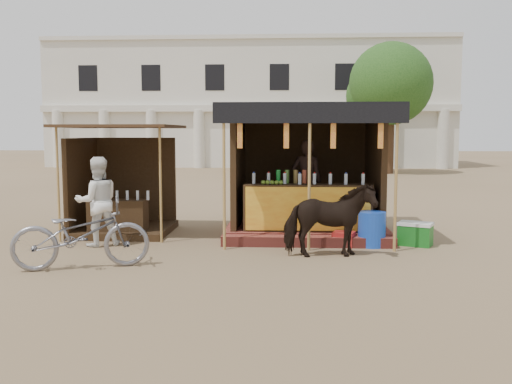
{
  "coord_description": "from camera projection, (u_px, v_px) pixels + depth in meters",
  "views": [
    {
      "loc": [
        0.62,
        -9.08,
        2.22
      ],
      "look_at": [
        0.0,
        1.6,
        1.1
      ],
      "focal_mm": 40.0,
      "sensor_mm": 36.0,
      "label": 1
    }
  ],
  "objects": [
    {
      "name": "ground",
      "position": [
        250.0,
        269.0,
        9.29
      ],
      "size": [
        120.0,
        120.0,
        0.0
      ],
      "primitive_type": "plane",
      "color": "#846B4C",
      "rests_on": "ground"
    },
    {
      "name": "main_stall",
      "position": [
        306.0,
        187.0,
        12.46
      ],
      "size": [
        3.6,
        3.61,
        2.78
      ],
      "color": "#963A31",
      "rests_on": "ground"
    },
    {
      "name": "secondary_stall",
      "position": [
        117.0,
        195.0,
        12.59
      ],
      "size": [
        2.4,
        2.4,
        2.38
      ],
      "color": "#352313",
      "rests_on": "ground"
    },
    {
      "name": "cow",
      "position": [
        329.0,
        220.0,
        10.11
      ],
      "size": [
        1.67,
        0.96,
        1.33
      ],
      "primitive_type": "imported",
      "rotation": [
        0.0,
        0.0,
        1.73
      ],
      "color": "black",
      "rests_on": "ground"
    },
    {
      "name": "motorbike",
      "position": [
        81.0,
        234.0,
        9.28
      ],
      "size": [
        2.31,
        1.41,
        1.15
      ],
      "primitive_type": "imported",
      "rotation": [
        0.0,
        0.0,
        1.89
      ],
      "color": "gray",
      "rests_on": "ground"
    },
    {
      "name": "bystander",
      "position": [
        97.0,
        202.0,
        11.13
      ],
      "size": [
        1.06,
        0.98,
        1.75
      ],
      "primitive_type": "imported",
      "rotation": [
        0.0,
        0.0,
        3.63
      ],
      "color": "white",
      "rests_on": "ground"
    },
    {
      "name": "blue_barrel",
      "position": [
        372.0,
        229.0,
        11.11
      ],
      "size": [
        0.68,
        0.68,
        0.68
      ],
      "primitive_type": "cylinder",
      "rotation": [
        0.0,
        0.0,
        0.35
      ],
      "color": "blue",
      "rests_on": "ground"
    },
    {
      "name": "red_crate",
      "position": [
        344.0,
        239.0,
        11.16
      ],
      "size": [
        0.5,
        0.48,
        0.28
      ],
      "primitive_type": "cube",
      "rotation": [
        0.0,
        0.0,
        -0.33
      ],
      "color": "#A81E1C",
      "rests_on": "ground"
    },
    {
      "name": "cooler",
      "position": [
        415.0,
        234.0,
        11.23
      ],
      "size": [
        0.76,
        0.67,
        0.46
      ],
      "color": "#17681C",
      "rests_on": "ground"
    },
    {
      "name": "background_building",
      "position": [
        251.0,
        106.0,
        38.72
      ],
      "size": [
        26.0,
        7.45,
        8.18
      ],
      "color": "silver",
      "rests_on": "ground"
    },
    {
      "name": "tree",
      "position": [
        387.0,
        87.0,
        30.45
      ],
      "size": [
        4.5,
        4.4,
        7.0
      ],
      "color": "#382314",
      "rests_on": "ground"
    }
  ]
}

